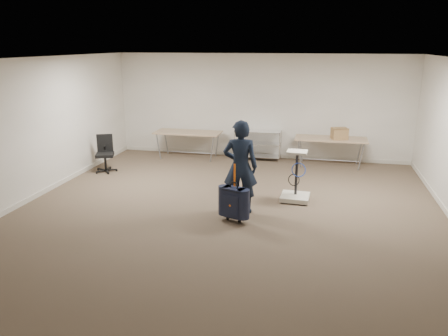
# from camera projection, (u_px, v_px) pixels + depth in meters

# --- Properties ---
(ground) EXTENTS (9.00, 9.00, 0.00)m
(ground) POSITION_uv_depth(u_px,v_px,m) (225.00, 217.00, 7.99)
(ground) COLOR #483B2B
(ground) RESTS_ON ground
(room_shell) EXTENTS (8.00, 9.00, 9.00)m
(room_shell) POSITION_uv_depth(u_px,v_px,m) (239.00, 190.00, 9.27)
(room_shell) COLOR beige
(room_shell) RESTS_ON ground
(folding_table_left) EXTENTS (1.80, 0.75, 0.73)m
(folding_table_left) POSITION_uv_depth(u_px,v_px,m) (188.00, 134.00, 11.90)
(folding_table_left) COLOR tan
(folding_table_left) RESTS_ON ground
(folding_table_right) EXTENTS (1.80, 0.75, 0.73)m
(folding_table_right) POSITION_uv_depth(u_px,v_px,m) (331.00, 140.00, 11.11)
(folding_table_right) COLOR tan
(folding_table_right) RESTS_ON ground
(wire_shelf) EXTENTS (1.22, 0.47, 0.80)m
(wire_shelf) POSITION_uv_depth(u_px,v_px,m) (258.00, 144.00, 11.80)
(wire_shelf) COLOR silver
(wire_shelf) RESTS_ON ground
(person) EXTENTS (0.68, 0.49, 1.75)m
(person) POSITION_uv_depth(u_px,v_px,m) (240.00, 167.00, 8.01)
(person) COLOR black
(person) RESTS_ON ground
(suitcase) EXTENTS (0.44, 0.34, 1.06)m
(suitcase) POSITION_uv_depth(u_px,v_px,m) (234.00, 202.00, 7.68)
(suitcase) COLOR #161932
(suitcase) RESTS_ON ground
(office_chair) EXTENTS (0.55, 0.56, 0.90)m
(office_chair) POSITION_uv_depth(u_px,v_px,m) (105.00, 160.00, 10.75)
(office_chair) COLOR black
(office_chair) RESTS_ON ground
(equipment_cart) EXTENTS (0.59, 0.59, 1.03)m
(equipment_cart) POSITION_uv_depth(u_px,v_px,m) (296.00, 188.00, 8.75)
(equipment_cart) COLOR beige
(equipment_cart) RESTS_ON ground
(cardboard_box) EXTENTS (0.45, 0.39, 0.28)m
(cardboard_box) POSITION_uv_depth(u_px,v_px,m) (339.00, 133.00, 10.95)
(cardboard_box) COLOR olive
(cardboard_box) RESTS_ON folding_table_right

